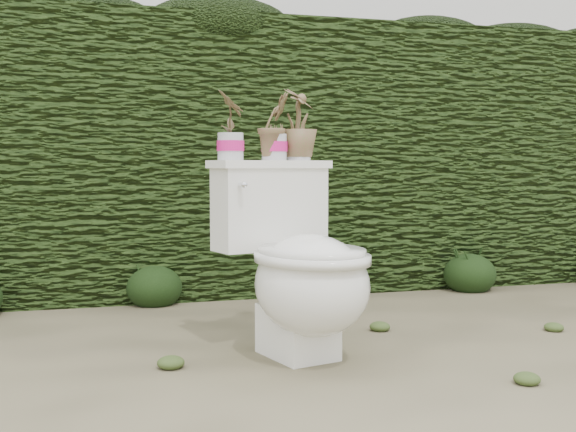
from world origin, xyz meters
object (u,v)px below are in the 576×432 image
object	(u,v)px
toilet	(300,268)
potted_plant_right	(298,126)
potted_plant_left	(230,127)
potted_plant_center	(274,128)

from	to	relation	value
toilet	potted_plant_right	distance (m)	0.63
potted_plant_left	potted_plant_center	bearing A→B (deg)	-71.63
toilet	potted_plant_center	distance (m)	0.60
potted_plant_left	potted_plant_right	size ratio (longest dim) A/B	0.92
toilet	potted_plant_left	size ratio (longest dim) A/B	2.91
toilet	potted_plant_right	size ratio (longest dim) A/B	2.69
toilet	potted_plant_right	xyz separation A→B (m)	(0.07, 0.27, 0.57)
potted_plant_center	potted_plant_right	distance (m)	0.12
toilet	potted_plant_center	size ratio (longest dim) A/B	2.90
potted_plant_right	toilet	bearing A→B (deg)	-169.38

